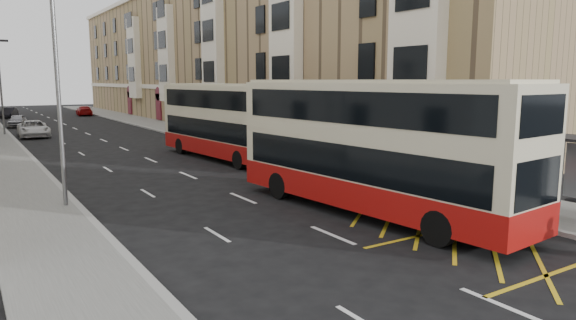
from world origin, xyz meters
TOP-DOWN VIEW (x-y plane):
  - ground at (0.00, 0.00)m, footprint 200.00×200.00m
  - pavement_right at (8.00, 30.00)m, footprint 4.00×120.00m
  - pavement_left at (-7.50, 30.00)m, footprint 3.00×120.00m
  - kerb_right at (6.00, 30.00)m, footprint 0.25×120.00m
  - kerb_left at (-6.00, 30.00)m, footprint 0.25×120.00m
  - road_markings at (0.00, 45.00)m, footprint 10.00×110.00m
  - terrace_right at (14.88, 45.38)m, footprint 10.75×79.00m
  - guard_railing at (6.25, 5.75)m, footprint 0.06×6.56m
  - street_lamp_near at (-6.35, 12.00)m, footprint 0.93×0.18m
  - street_lamp_far at (-6.35, 42.00)m, footprint 0.93×0.18m
  - double_decker_front at (2.78, 5.41)m, footprint 3.85×12.20m
  - double_decker_rear at (3.90, 19.90)m, footprint 3.47×11.56m
  - pedestrian_mid at (8.86, 4.60)m, footprint 0.84×0.72m
  - pedestrian_far at (6.81, 1.63)m, footprint 1.09×0.68m
  - white_van at (-4.38, 39.72)m, footprint 2.52×5.10m
  - car_silver at (-4.63, 50.95)m, footprint 2.35×3.99m
  - car_dark at (-4.27, 65.85)m, footprint 2.49×4.20m
  - car_red at (4.65, 65.23)m, footprint 2.22×4.62m

SIDE VIEW (x-z plane):
  - ground at x=0.00m, z-range 0.00..0.00m
  - road_markings at x=0.00m, z-range 0.00..0.01m
  - pavement_right at x=8.00m, z-range 0.00..0.15m
  - pavement_left at x=-7.50m, z-range 0.00..0.15m
  - kerb_right at x=6.00m, z-range 0.00..0.15m
  - kerb_left at x=-6.00m, z-range 0.00..0.15m
  - car_silver at x=-4.63m, z-range 0.00..1.27m
  - car_red at x=4.65m, z-range 0.00..1.30m
  - car_dark at x=-4.27m, z-range 0.00..1.31m
  - white_van at x=-4.38m, z-range 0.00..1.39m
  - guard_railing at x=6.25m, z-range 0.35..1.36m
  - pedestrian_mid at x=8.86m, z-range 0.15..1.67m
  - pedestrian_far at x=6.81m, z-range 0.15..1.88m
  - double_decker_rear at x=3.90m, z-range 0.04..4.59m
  - double_decker_front at x=2.78m, z-range 0.04..4.83m
  - street_lamp_near at x=-6.35m, z-range 0.64..8.64m
  - street_lamp_far at x=-6.35m, z-range 0.64..8.64m
  - terrace_right at x=14.88m, z-range -0.10..15.15m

